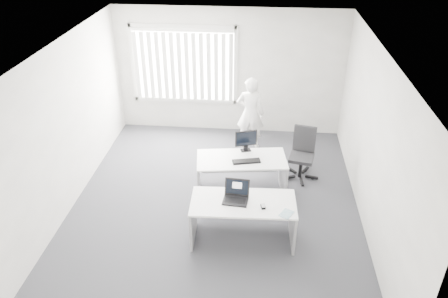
# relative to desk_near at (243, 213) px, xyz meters

# --- Properties ---
(ground) EXTENTS (6.00, 6.00, 0.00)m
(ground) POSITION_rel_desk_near_xyz_m (-0.53, 0.78, -0.52)
(ground) COLOR #43444A
(ground) RESTS_ON ground
(wall_back) EXTENTS (5.00, 0.02, 2.80)m
(wall_back) POSITION_rel_desk_near_xyz_m (-0.53, 3.78, 0.88)
(wall_back) COLOR silver
(wall_back) RESTS_ON ground
(wall_front) EXTENTS (5.00, 0.02, 2.80)m
(wall_front) POSITION_rel_desk_near_xyz_m (-0.53, -2.22, 0.88)
(wall_front) COLOR silver
(wall_front) RESTS_ON ground
(wall_left) EXTENTS (0.02, 6.00, 2.80)m
(wall_left) POSITION_rel_desk_near_xyz_m (-3.03, 0.78, 0.88)
(wall_left) COLOR silver
(wall_left) RESTS_ON ground
(wall_right) EXTENTS (0.02, 6.00, 2.80)m
(wall_right) POSITION_rel_desk_near_xyz_m (1.97, 0.78, 0.88)
(wall_right) COLOR silver
(wall_right) RESTS_ON ground
(ceiling) EXTENTS (5.00, 6.00, 0.02)m
(ceiling) POSITION_rel_desk_near_xyz_m (-0.53, 0.78, 2.28)
(ceiling) COLOR silver
(ceiling) RESTS_ON wall_back
(window) EXTENTS (2.32, 0.06, 1.76)m
(window) POSITION_rel_desk_near_xyz_m (-1.53, 3.74, 1.03)
(window) COLOR silver
(window) RESTS_ON wall_back
(blinds) EXTENTS (2.20, 0.10, 1.50)m
(blinds) POSITION_rel_desk_near_xyz_m (-1.53, 3.68, 1.00)
(blinds) COLOR white
(blinds) RESTS_ON wall_back
(desk_near) EXTENTS (1.62, 0.81, 0.73)m
(desk_near) POSITION_rel_desk_near_xyz_m (0.00, 0.00, 0.00)
(desk_near) COLOR white
(desk_near) RESTS_ON ground
(desk_far) EXTENTS (1.66, 0.94, 0.72)m
(desk_far) POSITION_rel_desk_near_xyz_m (-0.10, 1.27, -0.01)
(desk_far) COLOR white
(desk_far) RESTS_ON ground
(office_chair) EXTENTS (0.68, 0.68, 1.01)m
(office_chair) POSITION_rel_desk_near_xyz_m (1.02, 1.93, -0.21)
(office_chair) COLOR black
(office_chair) RESTS_ON ground
(person) EXTENTS (0.62, 0.44, 1.59)m
(person) POSITION_rel_desk_near_xyz_m (-0.02, 2.99, 0.27)
(person) COLOR white
(person) RESTS_ON ground
(laptop) EXTENTS (0.40, 0.37, 0.29)m
(laptop) POSITION_rel_desk_near_xyz_m (-0.12, -0.00, 0.35)
(laptop) COLOR black
(laptop) RESTS_ON desk_near
(paper_sheet) EXTENTS (0.39, 0.35, 0.00)m
(paper_sheet) POSITION_rel_desk_near_xyz_m (0.36, -0.07, 0.20)
(paper_sheet) COLOR white
(paper_sheet) RESTS_ON desk_near
(mouse) EXTENTS (0.08, 0.12, 0.04)m
(mouse) POSITION_rel_desk_near_xyz_m (0.30, -0.11, 0.23)
(mouse) COLOR #AFAFB1
(mouse) RESTS_ON paper_sheet
(booklet) EXTENTS (0.24, 0.26, 0.01)m
(booklet) POSITION_rel_desk_near_xyz_m (0.64, -0.23, 0.21)
(booklet) COLOR white
(booklet) RESTS_ON desk_near
(keyboard) EXTENTS (0.51, 0.27, 0.02)m
(keyboard) POSITION_rel_desk_near_xyz_m (-0.01, 1.17, 0.21)
(keyboard) COLOR black
(keyboard) RESTS_ON desk_far
(monitor) EXTENTS (0.42, 0.24, 0.40)m
(monitor) POSITION_rel_desk_near_xyz_m (-0.04, 1.57, 0.40)
(monitor) COLOR black
(monitor) RESTS_ON desk_far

